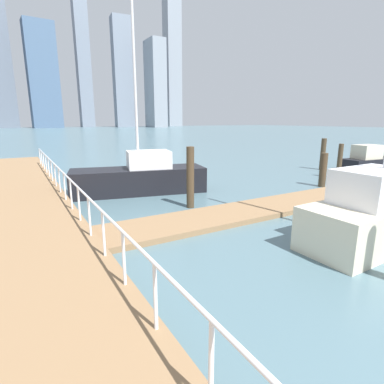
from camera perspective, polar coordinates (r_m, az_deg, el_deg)
name	(u,v)px	position (r m, az deg, el deg)	size (l,w,h in m)	color
ground_plane	(105,177)	(19.44, -15.91, 2.75)	(300.00, 300.00, 0.00)	slate
floating_dock	(259,209)	(11.92, 12.44, -3.09)	(13.36, 2.00, 0.18)	#93704C
boardwalk_railing	(78,194)	(9.75, -20.54, -0.41)	(0.06, 28.82, 1.08)	white
dock_piling_1	(323,154)	(23.16, 23.30, 6.52)	(0.34, 0.34, 2.17)	#473826
dock_piling_2	(323,170)	(17.18, 23.35, 3.81)	(0.35, 0.35, 1.76)	#473826
dock_piling_4	(190,178)	(11.87, -0.32, 2.70)	(0.30, 0.30, 2.41)	#473826
dock_piling_5	(340,161)	(20.12, 25.92, 5.22)	(0.28, 0.28, 2.05)	#473826
moored_boat_0	(377,213)	(9.94, 31.31, -3.44)	(4.97, 1.82, 9.33)	beige
moored_boat_2	(371,161)	(24.68, 30.56, 5.03)	(4.97, 2.08, 1.75)	black
moored_boat_3	(140,177)	(14.70, -9.64, 2.83)	(6.47, 3.25, 8.96)	black
skyline_tower_3	(43,76)	(155.74, -26.13, 18.93)	(12.22, 7.44, 44.17)	slate
skyline_tower_4	(83,66)	(168.02, -19.68, 21.37)	(6.10, 8.94, 58.09)	gray
skyline_tower_5	(124,74)	(161.54, -12.64, 20.80)	(9.87, 6.92, 50.57)	gray
skyline_tower_6	(155,85)	(154.44, -6.86, 19.34)	(6.73, 11.90, 39.70)	#8C939E
skyline_tower_7	(172,44)	(180.80, -3.73, 25.89)	(8.10, 6.75, 85.69)	#8C939E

